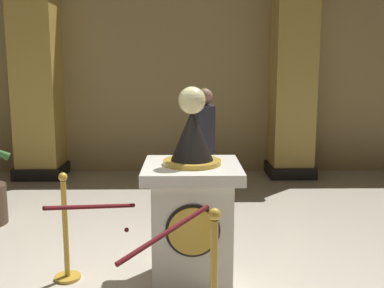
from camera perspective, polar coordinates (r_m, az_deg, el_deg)
back_wall at (r=8.43m, az=-3.19°, el=8.23°), size 11.59×0.16×3.44m
pedestal_clock at (r=4.09m, az=0.00°, el=-8.26°), size 0.84×0.84×1.77m
stanchion_near at (r=4.42m, az=-15.40°, el=-11.78°), size 0.24×0.24×1.01m
velvet_rope at (r=3.59m, az=-8.18°, el=-9.22°), size 1.28×1.28×0.22m
column_left at (r=8.39m, az=-18.71°, el=7.16°), size 0.86×0.86×3.30m
column_right at (r=8.21m, az=12.43°, el=7.40°), size 0.83×0.83×3.30m
bystander_guest at (r=6.17m, az=1.54°, el=-0.26°), size 0.27×0.39×1.65m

